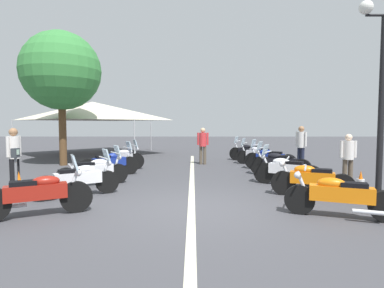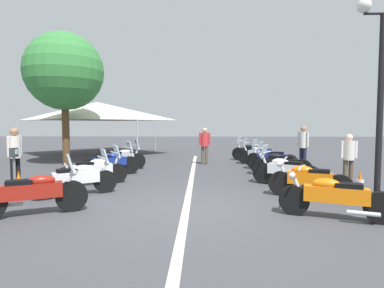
{
  "view_description": "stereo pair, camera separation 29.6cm",
  "coord_description": "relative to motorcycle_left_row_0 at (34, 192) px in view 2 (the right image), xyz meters",
  "views": [
    {
      "loc": [
        -6.73,
        -0.03,
        1.85
      ],
      "look_at": [
        4.41,
        0.0,
        1.14
      ],
      "focal_mm": 29.11,
      "sensor_mm": 36.0,
      "label": 1
    },
    {
      "loc": [
        -6.73,
        -0.33,
        1.85
      ],
      "look_at": [
        4.41,
        0.0,
        1.14
      ],
      "focal_mm": 29.11,
      "sensor_mm": 36.0,
      "label": 2
    }
  ],
  "objects": [
    {
      "name": "motorcycle_right_row_2",
      "position": [
        3.21,
        -5.9,
        0.0
      ],
      "size": [
        1.2,
        1.82,
        1.22
      ],
      "rotation": [
        0.0,
        0.0,
        1.02
      ],
      "color": "black",
      "rests_on": "ground_plane"
    },
    {
      "name": "motorcycle_right_row_1",
      "position": [
        1.71,
        -6.09,
        -0.02
      ],
      "size": [
        0.97,
        1.94,
        1.0
      ],
      "rotation": [
        0.0,
        0.0,
        1.2
      ],
      "color": "black",
      "rests_on": "ground_plane"
    },
    {
      "name": "bystander_1",
      "position": [
        6.77,
        -7.58,
        0.58
      ],
      "size": [
        0.46,
        0.33,
        1.78
      ],
      "rotation": [
        0.0,
        0.0,
        2.14
      ],
      "color": "#1E2338",
      "rests_on": "ground_plane"
    },
    {
      "name": "motorcycle_left_row_1",
      "position": [
        1.75,
        -0.19,
        -0.01
      ],
      "size": [
        1.3,
        1.84,
        1.19
      ],
      "rotation": [
        0.0,
        0.0,
        -0.98
      ],
      "color": "black",
      "rests_on": "ground_plane"
    },
    {
      "name": "parking_meter",
      "position": [
        1.11,
        1.06,
        0.43
      ],
      "size": [
        0.18,
        0.13,
        1.29
      ],
      "rotation": [
        0.0,
        0.0,
        -1.58
      ],
      "color": "slate",
      "rests_on": "ground_plane"
    },
    {
      "name": "bystander_4",
      "position": [
        3.41,
        -7.86,
        0.43
      ],
      "size": [
        0.32,
        0.53,
        1.55
      ],
      "rotation": [
        0.0,
        0.0,
        0.07
      ],
      "color": "brown",
      "rests_on": "ground_plane"
    },
    {
      "name": "bystander_0",
      "position": [
        2.76,
        2.05,
        0.55
      ],
      "size": [
        0.52,
        0.32,
        1.74
      ],
      "rotation": [
        0.0,
        0.0,
        4.51
      ],
      "color": "black",
      "rests_on": "ground_plane"
    },
    {
      "name": "motorcycle_right_row_4",
      "position": [
        6.37,
        -6.18,
        0.01
      ],
      "size": [
        1.22,
        1.9,
        1.23
      ],
      "rotation": [
        0.0,
        0.0,
        1.03
      ],
      "color": "black",
      "rests_on": "ground_plane"
    },
    {
      "name": "motorcycle_right_row_6",
      "position": [
        9.49,
        -5.93,
        0.0
      ],
      "size": [
        1.19,
        1.94,
        1.22
      ],
      "rotation": [
        0.0,
        0.0,
        1.05
      ],
      "color": "black",
      "rests_on": "ground_plane"
    },
    {
      "name": "event_tent",
      "position": [
        12.67,
        2.95,
        2.18
      ],
      "size": [
        6.87,
        6.87,
        3.2
      ],
      "color": "beige",
      "rests_on": "ground_plane"
    },
    {
      "name": "lane_centre_stripe",
      "position": [
        4.0,
        -3.06,
        -0.47
      ],
      "size": [
        15.83,
        0.16,
        0.01
      ],
      "primitive_type": "cube",
      "color": "beige",
      "rests_on": "ground_plane"
    },
    {
      "name": "motorcycle_right_row_5",
      "position": [
        8.08,
        -6.08,
        -0.01
      ],
      "size": [
        1.1,
        1.98,
        1.21
      ],
      "rotation": [
        0.0,
        0.0,
        1.12
      ],
      "color": "black",
      "rests_on": "ground_plane"
    },
    {
      "name": "traffic_cone_1",
      "position": [
        1.98,
        1.5,
        -0.18
      ],
      "size": [
        0.36,
        0.36,
        0.61
      ],
      "color": "orange",
      "rests_on": "ground_plane"
    },
    {
      "name": "street_lamp_twin_globe",
      "position": [
        1.36,
        -7.59,
        2.78
      ],
      "size": [
        0.32,
        1.22,
        4.74
      ],
      "color": "black",
      "rests_on": "ground_plane"
    },
    {
      "name": "motorcycle_left_row_4",
      "position": [
        6.38,
        -0.14,
        0.0
      ],
      "size": [
        1.0,
        1.91,
        1.22
      ],
      "rotation": [
        0.0,
        0.0,
        -1.15
      ],
      "color": "black",
      "rests_on": "ground_plane"
    },
    {
      "name": "motorcycle_left_row_3",
      "position": [
        4.91,
        -0.13,
        0.0
      ],
      "size": [
        1.34,
        1.9,
        1.22
      ],
      "rotation": [
        0.0,
        0.0,
        -0.98
      ],
      "color": "black",
      "rests_on": "ground_plane"
    },
    {
      "name": "traffic_cone_0",
      "position": [
        2.19,
        -7.61,
        -0.18
      ],
      "size": [
        0.36,
        0.36,
        0.61
      ],
      "color": "orange",
      "rests_on": "ground_plane"
    },
    {
      "name": "motorcycle_left_row_2",
      "position": [
        3.15,
        -0.12,
        -0.01
      ],
      "size": [
        1.33,
        1.86,
        1.2
      ],
      "rotation": [
        0.0,
        0.0,
        -0.97
      ],
      "color": "black",
      "rests_on": "ground_plane"
    },
    {
      "name": "motorcycle_right_row_0",
      "position": [
        -0.06,
        -5.99,
        -0.02
      ],
      "size": [
        1.01,
        2.05,
        0.98
      ],
      "rotation": [
        0.0,
        0.0,
        1.2
      ],
      "color": "black",
      "rests_on": "ground_plane"
    },
    {
      "name": "ground_plane",
      "position": [
        0.62,
        -3.06,
        -0.47
      ],
      "size": [
        80.0,
        80.0,
        0.0
      ],
      "primitive_type": "plane",
      "color": "#424247"
    },
    {
      "name": "bystander_3",
      "position": [
        8.18,
        -3.55,
        0.52
      ],
      "size": [
        0.32,
        0.52,
        1.69
      ],
      "rotation": [
        0.0,
        0.0,
        6.1
      ],
      "color": "brown",
      "rests_on": "ground_plane"
    },
    {
      "name": "roadside_tree_0",
      "position": [
        7.82,
        2.75,
        3.72
      ],
      "size": [
        3.46,
        3.46,
        5.94
      ],
      "color": "brown",
      "rests_on": "ground_plane"
    },
    {
      "name": "motorcycle_left_row_0",
      "position": [
        0.0,
        0.0,
        0.0
      ],
      "size": [
        1.14,
        1.97,
        1.22
      ],
      "rotation": [
        0.0,
        0.0,
        -1.09
      ],
      "color": "black",
      "rests_on": "ground_plane"
    },
    {
      "name": "motorcycle_right_row_3",
      "position": [
        4.87,
        -6.14,
        0.0
      ],
      "size": [
        1.27,
        1.94,
        1.22
      ],
      "rotation": [
        0.0,
        0.0,
        1.02
      ],
      "color": "black",
      "rests_on": "ground_plane"
    }
  ]
}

